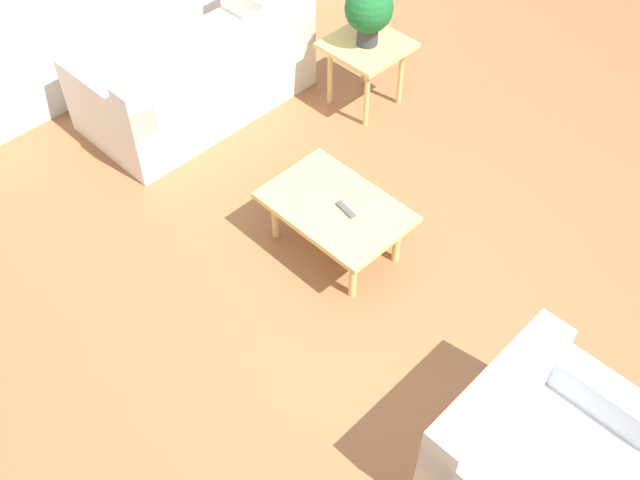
% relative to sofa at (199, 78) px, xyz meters
% --- Properties ---
extents(ground_plane, '(14.00, 14.00, 0.00)m').
position_rel_sofa_xyz_m(ground_plane, '(-2.26, 0.46, -0.29)').
color(ground_plane, '#8E5B38').
extents(sofa, '(0.95, 1.77, 0.77)m').
position_rel_sofa_xyz_m(sofa, '(0.00, 0.00, 0.00)').
color(sofa, silver).
rests_on(sofa, ground_plane).
extents(armchair, '(0.82, 0.98, 0.70)m').
position_rel_sofa_xyz_m(armchair, '(-3.63, 0.78, -0.01)').
color(armchair, silver).
rests_on(armchair, ground_plane).
extents(coffee_table, '(0.92, 0.62, 0.40)m').
position_rel_sofa_xyz_m(coffee_table, '(-1.80, 0.31, 0.07)').
color(coffee_table, tan).
rests_on(coffee_table, ground_plane).
extents(side_table_plant, '(0.58, 0.58, 0.56)m').
position_rel_sofa_xyz_m(side_table_plant, '(-0.86, -0.97, 0.19)').
color(side_table_plant, tan).
rests_on(side_table_plant, ground_plane).
extents(potted_plant, '(0.36, 0.36, 0.48)m').
position_rel_sofa_xyz_m(potted_plant, '(-0.86, -0.97, 0.55)').
color(potted_plant, '#333338').
rests_on(potted_plant, side_table_plant).
extents(remote_control, '(0.16, 0.06, 0.02)m').
position_rel_sofa_xyz_m(remote_control, '(-1.87, 0.30, 0.12)').
color(remote_control, '#4C4C51').
rests_on(remote_control, coffee_table).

